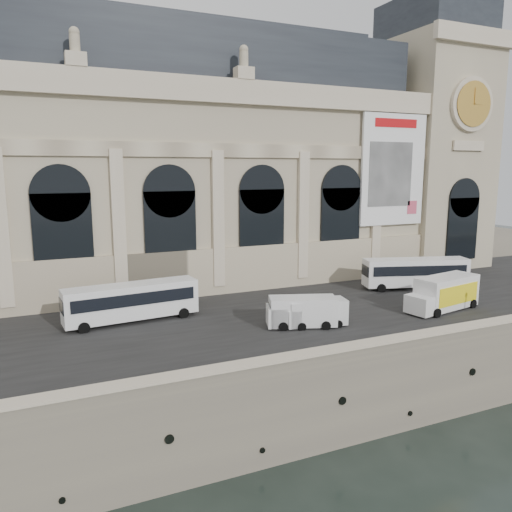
% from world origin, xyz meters
% --- Properties ---
extents(ground, '(260.00, 260.00, 0.00)m').
position_xyz_m(ground, '(0.00, 0.00, 0.00)').
color(ground, black).
rests_on(ground, ground).
extents(quay, '(160.00, 70.00, 6.00)m').
position_xyz_m(quay, '(0.00, 35.00, 3.00)').
color(quay, gray).
rests_on(quay, ground).
extents(street, '(160.00, 24.00, 0.06)m').
position_xyz_m(street, '(0.00, 14.00, 6.03)').
color(street, '#2D2D2D').
rests_on(street, quay).
extents(parapet, '(160.00, 1.40, 1.21)m').
position_xyz_m(parapet, '(0.00, 0.60, 6.62)').
color(parapet, gray).
rests_on(parapet, quay).
extents(museum, '(69.00, 18.70, 29.10)m').
position_xyz_m(museum, '(-5.98, 30.86, 19.72)').
color(museum, '#C1B594').
rests_on(museum, quay).
extents(clock_pavilion, '(13.00, 14.72, 36.70)m').
position_xyz_m(clock_pavilion, '(34.00, 27.93, 23.42)').
color(clock_pavilion, '#C1B594').
rests_on(clock_pavilion, quay).
extents(bus_left, '(11.64, 3.51, 3.38)m').
position_xyz_m(bus_left, '(-9.12, 15.95, 7.89)').
color(bus_left, white).
rests_on(bus_left, quay).
extents(bus_right, '(11.70, 5.70, 3.40)m').
position_xyz_m(bus_right, '(21.79, 15.47, 7.90)').
color(bus_right, white).
rests_on(bus_right, quay).
extents(van_b, '(5.47, 2.93, 2.31)m').
position_xyz_m(van_b, '(4.62, 8.49, 7.18)').
color(van_b, white).
rests_on(van_b, quay).
extents(van_c, '(6.17, 3.96, 2.57)m').
position_xyz_m(van_c, '(3.42, 8.85, 7.31)').
color(van_c, white).
rests_on(van_c, quay).
extents(box_truck, '(8.28, 3.98, 3.21)m').
position_xyz_m(box_truck, '(18.33, 7.74, 7.61)').
color(box_truck, white).
rests_on(box_truck, quay).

